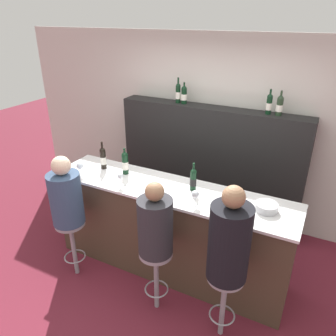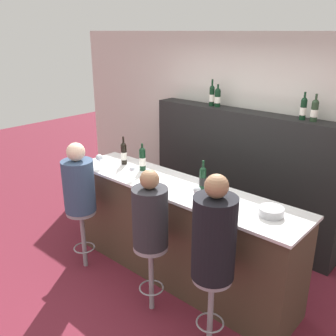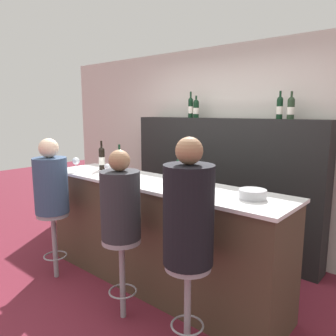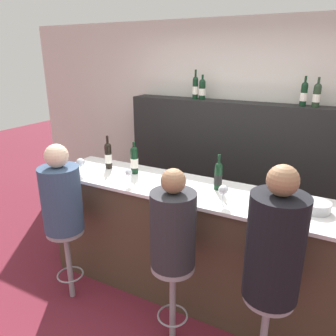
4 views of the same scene
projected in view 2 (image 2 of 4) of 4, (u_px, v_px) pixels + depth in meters
ground_plane at (159, 287)px, 4.03m from camera, size 16.00×16.00×0.00m
wall_back at (252, 138)px, 4.82m from camera, size 6.40×0.05×2.60m
bar_counter at (178, 232)px, 4.06m from camera, size 2.75×0.65×1.09m
back_bar_cabinet at (240, 176)px, 4.82m from camera, size 2.57×0.28×1.69m
wine_bottle_counter_0 at (124, 153)px, 4.46m from camera, size 0.07×0.07×0.34m
wine_bottle_counter_1 at (142, 159)px, 4.26m from camera, size 0.07×0.07×0.32m
wine_bottle_counter_2 at (203, 178)px, 3.73m from camera, size 0.07×0.07×0.31m
wine_bottle_backbar_0 at (212, 95)px, 4.79m from camera, size 0.07×0.07×0.34m
wine_bottle_backbar_1 at (218, 97)px, 4.74m from camera, size 0.08×0.08×0.28m
wine_bottle_backbar_2 at (303, 108)px, 4.04m from camera, size 0.07×0.07×0.30m
wine_bottle_backbar_3 at (315, 110)px, 3.96m from camera, size 0.08×0.08×0.29m
wine_glass_0 at (99, 158)px, 4.34m from camera, size 0.08×0.08×0.16m
wine_glass_1 at (132, 170)px, 4.00m from camera, size 0.08×0.08×0.15m
wine_glass_2 at (197, 191)px, 3.45m from camera, size 0.07×0.07×0.16m
metal_bowl at (271, 212)px, 3.23m from camera, size 0.22×0.22×0.07m
bar_stool_left at (82, 224)px, 4.22m from camera, size 0.33×0.33×0.73m
guest_seated_left at (79, 183)px, 4.05m from camera, size 0.34×0.34×0.78m
bar_stool_middle at (151, 260)px, 3.55m from camera, size 0.33×0.33×0.73m
guest_seated_middle at (150, 215)px, 3.38m from camera, size 0.33×0.33×0.75m
bar_stool_right at (211, 293)px, 3.11m from camera, size 0.33×0.33×0.73m
guest_seated_right at (214, 235)px, 2.92m from camera, size 0.35×0.35×0.88m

